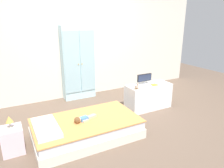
% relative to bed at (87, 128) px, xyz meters
% --- Properties ---
extents(ground_plane, '(10.00, 10.00, 0.02)m').
position_rel_bed_xyz_m(ground_plane, '(0.62, 0.29, -0.15)').
color(ground_plane, brown).
extents(back_wall, '(6.40, 0.05, 2.70)m').
position_rel_bed_xyz_m(back_wall, '(0.62, 1.87, 1.21)').
color(back_wall, silver).
rests_on(back_wall, ground_plane).
extents(bed, '(1.61, 0.94, 0.29)m').
position_rel_bed_xyz_m(bed, '(0.00, 0.00, 0.00)').
color(bed, silver).
rests_on(bed, ground_plane).
extents(pillow, '(0.32, 0.68, 0.06)m').
position_rel_bed_xyz_m(pillow, '(-0.61, 0.00, 0.18)').
color(pillow, silver).
rests_on(pillow, bed).
extents(doll, '(0.39, 0.18, 0.10)m').
position_rel_bed_xyz_m(doll, '(-0.08, -0.02, 0.19)').
color(doll, '#4C84C6').
rests_on(doll, bed).
extents(nightstand, '(0.28, 0.28, 0.37)m').
position_rel_bed_xyz_m(nightstand, '(-1.05, 0.10, 0.04)').
color(nightstand, silver).
rests_on(nightstand, ground_plane).
extents(table_lamp, '(0.10, 0.10, 0.18)m').
position_rel_bed_xyz_m(table_lamp, '(-1.05, 0.10, 0.35)').
color(table_lamp, '#B7B2AD').
rests_on(table_lamp, nightstand).
extents(wardrobe, '(0.72, 0.28, 1.65)m').
position_rel_bed_xyz_m(wardrobe, '(0.48, 1.69, 0.69)').
color(wardrobe, silver).
rests_on(wardrobe, ground_plane).
extents(tv_stand, '(0.93, 0.41, 0.51)m').
position_rel_bed_xyz_m(tv_stand, '(1.53, 0.45, 0.11)').
color(tv_stand, white).
rests_on(tv_stand, ground_plane).
extents(tv_monitor, '(0.33, 0.10, 0.21)m').
position_rel_bed_xyz_m(tv_monitor, '(1.47, 0.52, 0.49)').
color(tv_monitor, '#99999E').
rests_on(tv_monitor, tv_stand).
extents(rocking_horse_toy, '(0.10, 0.04, 0.12)m').
position_rel_bed_xyz_m(rocking_horse_toy, '(1.15, 0.33, 0.42)').
color(rocking_horse_toy, '#8E6642').
rests_on(rocking_horse_toy, tv_stand).
extents(book_yellow, '(0.12, 0.11, 0.02)m').
position_rel_bed_xyz_m(book_yellow, '(1.60, 0.36, 0.37)').
color(book_yellow, gold).
rests_on(book_yellow, tv_stand).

